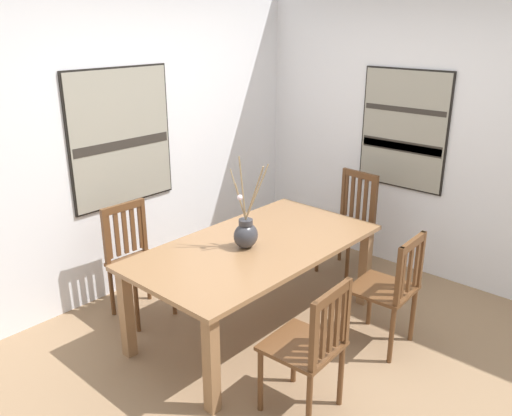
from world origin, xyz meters
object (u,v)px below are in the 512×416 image
dining_table (256,255)px  painting_on_side_wall (404,130)px  painting_on_back_wall (121,138)px  chair_0 (389,289)px  chair_2 (310,345)px  centerpiece_vase (246,233)px  chair_1 (350,221)px  chair_3 (136,258)px

dining_table → painting_on_side_wall: (1.81, -0.23, 0.72)m
painting_on_back_wall → chair_0: bearing=-72.6°
chair_2 → dining_table: bearing=60.7°
centerpiece_vase → chair_0: (0.56, -0.91, -0.36)m
chair_0 → painting_on_back_wall: painting_on_back_wall is taller
chair_1 → chair_0: bearing=-134.5°
dining_table → chair_0: size_ratio=2.16×
chair_1 → chair_3: size_ratio=1.04×
chair_2 → chair_3: size_ratio=0.97×
centerpiece_vase → painting_on_back_wall: 1.43m
chair_3 → painting_on_back_wall: 1.03m
dining_table → painting_on_back_wall: size_ratio=1.68×
chair_0 → dining_table: bearing=117.7°
chair_1 → painting_on_back_wall: bearing=140.6°
dining_table → chair_2: chair_2 is taller
chair_3 → painting_on_side_wall: (2.29, -1.11, 0.86)m
chair_0 → painting_on_side_wall: size_ratio=0.81×
chair_0 → chair_3: size_ratio=0.97×
centerpiece_vase → chair_1: (1.46, 0.00, -0.33)m
chair_2 → centerpiece_vase: bearing=65.9°
chair_1 → painting_on_back_wall: size_ratio=0.84×
painting_on_side_wall → painting_on_back_wall: bearing=142.7°
chair_0 → chair_3: bearing=118.2°
chair_1 → chair_3: 2.04m
painting_on_side_wall → centerpiece_vase: bearing=172.8°
chair_3 → painting_on_back_wall: size_ratio=0.80×
centerpiece_vase → painting_on_side_wall: 1.99m
chair_1 → painting_on_side_wall: 0.99m
painting_on_back_wall → dining_table: bearing=-80.3°
chair_0 → chair_2: bearing=180.0°
dining_table → chair_1: bearing=0.8°
dining_table → chair_2: (-0.50, -0.89, -0.15)m
chair_1 → chair_2: size_ratio=1.08×
chair_0 → painting_on_back_wall: bearing=107.4°
chair_2 → painting_on_back_wall: painting_on_back_wall is taller
dining_table → painting_on_back_wall: 1.54m
dining_table → painting_on_back_wall: painting_on_back_wall is taller
centerpiece_vase → chair_2: size_ratio=0.78×
chair_1 → painting_on_side_wall: bearing=-28.7°
chair_0 → chair_3: (-0.95, 1.77, 0.02)m
chair_0 → chair_2: (-0.97, 0.00, 0.01)m
painting_on_back_wall → painting_on_side_wall: bearing=-37.3°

